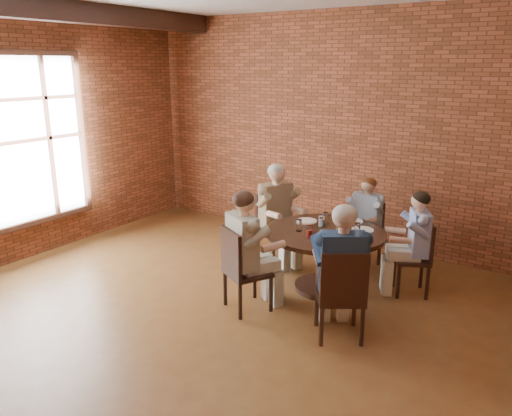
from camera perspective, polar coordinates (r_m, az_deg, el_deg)
The scene contains 25 objects.
floor at distance 5.27m, azimuth -8.53°, elevation -14.20°, with size 7.00×7.00×0.00m, color brown.
wall_back at distance 7.56m, azimuth 9.00°, elevation 8.77°, with size 7.00×7.00×0.00m, color brown.
window at distance 7.38m, azimuth -25.83°, elevation 6.79°, with size 0.10×2.16×2.36m.
dining_table at distance 6.03m, azimuth 7.90°, elevation -4.58°, with size 1.41×1.41×0.75m.
chair_a at distance 6.18m, azimuth 18.10°, elevation -5.12°, with size 0.52×0.52×0.89m.
diner_a at distance 6.12m, azimuth 17.53°, elevation -3.91°, with size 0.48×0.59×1.25m, color #405BA7, non-canonical shape.
chair_b at distance 6.89m, azimuth 12.55°, elevation -2.55°, with size 0.42×0.42×0.88m.
diner_b at distance 6.79m, azimuth 12.34°, elevation -1.65°, with size 0.46×0.57×1.23m, color #91A5B9, non-canonical shape.
chair_c at distance 6.87m, azimuth 2.06°, elevation -1.91°, with size 0.59×0.59×0.96m.
diner_c at distance 6.75m, azimuth 2.50°, elevation -0.77°, with size 0.55×0.67×1.37m, color brown, non-canonical shape.
chair_d at distance 5.48m, azimuth -1.80°, elevation -6.74°, with size 0.60×0.60×0.95m.
diner_d at distance 5.45m, azimuth -0.97°, elevation -4.97°, with size 0.54×0.67×1.36m, color #B59A8E, non-canonical shape.
chair_e at distance 4.96m, azimuth 9.76°, elevation -9.48°, with size 0.62×0.62×0.96m.
diner_e at distance 4.97m, azimuth 9.67°, elevation -7.24°, with size 0.56×0.69×1.38m, color navy, non-canonical shape.
plate_a at distance 6.04m, azimuth 12.07°, elevation -2.45°, with size 0.26×0.26×0.01m, color white.
plate_b at distance 6.35m, azimuth 10.97°, elevation -1.45°, with size 0.26×0.26×0.01m, color white.
plate_c at distance 6.27m, azimuth 5.79°, elevation -1.48°, with size 0.26×0.26×0.01m, color white.
plate_d at distance 5.49m, azimuth 8.42°, elevation -4.15°, with size 0.26×0.26×0.01m, color white.
glass_a at distance 5.86m, azimuth 11.51°, elevation -2.35°, with size 0.07×0.07×0.14m, color white.
glass_b at distance 6.00m, azimuth 9.48°, elevation -1.78°, with size 0.07×0.07×0.14m, color white.
glass_c at distance 6.20m, azimuth 7.97°, elevation -1.14°, with size 0.07×0.07×0.14m, color white.
glass_d at distance 6.07m, azimuth 7.50°, elevation -1.49°, with size 0.07×0.07×0.14m, color white.
glass_e at distance 5.89m, azimuth 4.92°, elevation -1.98°, with size 0.07×0.07×0.14m, color white.
glass_f at distance 5.68m, azimuth 6.14°, elevation -2.70°, with size 0.07×0.07×0.14m, color white.
smartphone at distance 5.41m, azimuth 8.94°, elevation -4.51°, with size 0.07×0.14×0.01m, color black.
Camera 1 is at (3.11, -3.33, 2.65)m, focal length 35.00 mm.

